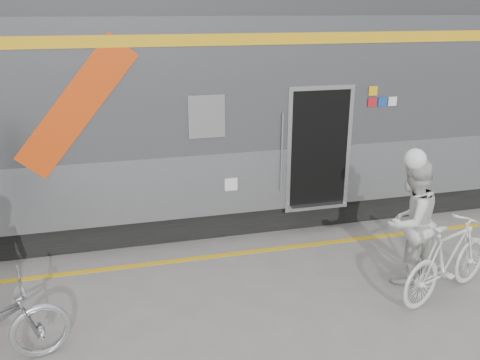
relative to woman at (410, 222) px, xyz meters
name	(u,v)px	position (x,y,z in m)	size (l,w,h in m)	color
ground	(235,334)	(-2.83, -0.70, -0.95)	(90.00, 90.00, 0.00)	slate
train	(182,112)	(-2.81, 3.50, 1.11)	(24.00, 3.17, 4.10)	black
safety_strip	(203,257)	(-2.83, 1.45, -0.94)	(24.00, 0.12, 0.01)	gold
woman	(410,222)	(0.00, 0.00, 0.00)	(0.92, 0.72, 1.90)	silver
bicycle_right	(448,259)	(0.30, -0.55, -0.37)	(0.54, 1.91, 1.15)	silver
helmet_woman	(419,149)	(0.00, 0.00, 1.10)	(0.30, 0.30, 0.30)	white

